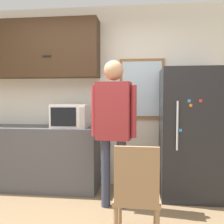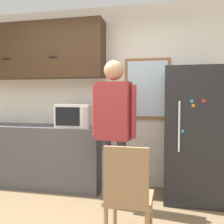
# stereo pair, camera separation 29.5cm
# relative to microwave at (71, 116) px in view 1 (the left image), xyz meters

# --- Properties ---
(back_wall) EXTENTS (6.00, 0.06, 2.70)m
(back_wall) POSITION_rel_microwave_xyz_m (0.40, 0.32, 0.27)
(back_wall) COLOR silver
(back_wall) RESTS_ON ground_plane
(counter) EXTENTS (2.19, 0.56, 0.91)m
(counter) POSITION_rel_microwave_xyz_m (-0.71, 0.01, -0.62)
(counter) COLOR #4C4C51
(counter) RESTS_ON ground_plane
(upper_cabinets) EXTENTS (2.19, 0.35, 0.84)m
(upper_cabinets) POSITION_rel_microwave_xyz_m (-0.71, 0.13, 0.97)
(upper_cabinets) COLOR #3D2819
(microwave) EXTENTS (0.50, 0.42, 0.33)m
(microwave) POSITION_rel_microwave_xyz_m (0.00, 0.00, 0.00)
(microwave) COLOR white
(microwave) RESTS_ON counter
(person) EXTENTS (0.55, 0.27, 1.78)m
(person) POSITION_rel_microwave_xyz_m (0.67, -0.52, 0.01)
(person) COLOR #33384C
(person) RESTS_ON ground_plane
(refrigerator) EXTENTS (0.77, 0.69, 1.72)m
(refrigerator) POSITION_rel_microwave_xyz_m (1.65, -0.05, -0.22)
(refrigerator) COLOR #232326
(refrigerator) RESTS_ON ground_plane
(chair) EXTENTS (0.42, 0.42, 0.93)m
(chair) POSITION_rel_microwave_xyz_m (0.97, -1.30, -0.57)
(chair) COLOR #997551
(chair) RESTS_ON ground_plane
(window) EXTENTS (0.66, 0.05, 0.89)m
(window) POSITION_rel_microwave_xyz_m (1.01, 0.28, 0.39)
(window) COLOR olive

